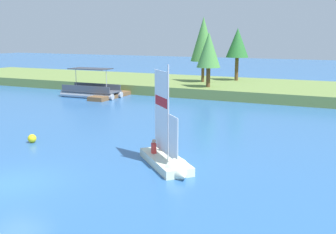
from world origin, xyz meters
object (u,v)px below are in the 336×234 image
(shoreline_tree_left, at_px, (203,39))
(sailboat, at_px, (170,162))
(wooden_dock, at_px, (111,95))
(pontoon_boat, at_px, (91,90))
(channel_buoy, at_px, (32,138))
(shoreline_tree_centre, at_px, (237,43))
(shoreline_tree_midleft, at_px, (209,50))

(shoreline_tree_left, xyz_separation_m, sailboat, (8.36, -27.00, -5.44))
(wooden_dock, relative_size, sailboat, 1.13)
(pontoon_boat, xyz_separation_m, channel_buoy, (7.50, -16.47, -0.44))
(sailboat, distance_m, channel_buoy, 9.63)
(sailboat, bearing_deg, channel_buoy, -141.40)
(shoreline_tree_centre, bearing_deg, wooden_dock, -129.35)
(shoreline_tree_left, height_order, wooden_dock, shoreline_tree_left)
(shoreline_tree_midleft, xyz_separation_m, channel_buoy, (-3.37, -21.76, -4.54))
(wooden_dock, relative_size, pontoon_boat, 0.98)
(shoreline_tree_left, height_order, shoreline_tree_centre, shoreline_tree_left)
(channel_buoy, bearing_deg, sailboat, -5.95)
(sailboat, relative_size, pontoon_boat, 0.87)
(shoreline_tree_left, relative_size, channel_buoy, 14.36)
(shoreline_tree_left, bearing_deg, channel_buoy, -92.67)
(shoreline_tree_left, bearing_deg, pontoon_boat, -132.43)
(wooden_dock, xyz_separation_m, pontoon_boat, (-1.97, -0.72, 0.49))
(shoreline_tree_midleft, relative_size, pontoon_boat, 0.90)
(shoreline_tree_left, relative_size, shoreline_tree_midleft, 1.31)
(wooden_dock, distance_m, channel_buoy, 18.06)
(channel_buoy, bearing_deg, shoreline_tree_left, 87.33)
(sailboat, bearing_deg, shoreline_tree_midleft, 149.79)
(sailboat, bearing_deg, pontoon_boat, 178.90)
(channel_buoy, bearing_deg, shoreline_tree_centre, 81.63)
(shoreline_tree_left, bearing_deg, wooden_dock, -127.44)
(shoreline_tree_left, height_order, sailboat, shoreline_tree_left)
(shoreline_tree_left, height_order, pontoon_boat, shoreline_tree_left)
(wooden_dock, bearing_deg, channel_buoy, -72.15)
(wooden_dock, bearing_deg, shoreline_tree_centre, 50.65)
(sailboat, xyz_separation_m, pontoon_boat, (-17.07, 17.46, 0.29))
(shoreline_tree_left, distance_m, channel_buoy, 26.62)
(shoreline_tree_centre, bearing_deg, shoreline_tree_left, -134.13)
(shoreline_tree_midleft, height_order, channel_buoy, shoreline_tree_midleft)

